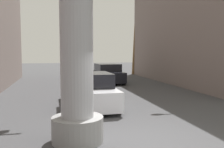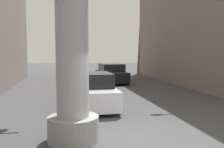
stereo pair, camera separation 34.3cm
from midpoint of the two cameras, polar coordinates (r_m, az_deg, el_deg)
The scene contains 6 objects.
ground_plane at distance 16.76m, azimuth -5.17°, elevation -3.55°, with size 86.07×86.07×0.00m, color #424244.
building_right at distance 22.17m, azimuth 19.74°, elevation 12.71°, with size 6.57×16.95×11.13m.
street_lamp at distance 14.40m, azimuth 21.93°, elevation 10.82°, with size 2.94×0.28×6.50m.
car_lead at distance 11.51m, azimuth -6.11°, elevation -3.91°, with size 2.16×4.85×1.56m.
car_far at distance 20.28m, azimuth -1.52°, elevation 0.04°, with size 2.18×4.40×1.56m.
palm_tree_far_right at distance 28.45m, azimuth 5.11°, elevation 11.32°, with size 2.60×2.56×9.16m.
Camera 1 is at (-2.35, -6.40, 2.47)m, focal length 40.00 mm.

